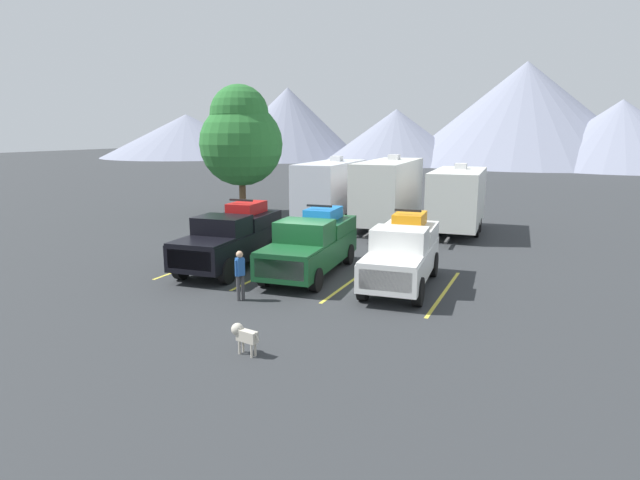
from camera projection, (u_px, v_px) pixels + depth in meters
ground_plane at (303, 280)px, 19.29m from camera, size 240.00×240.00×0.00m
pickup_truck_a at (232, 237)px, 20.92m from camera, size 2.55×5.91×2.63m
pickup_truck_b at (312, 243)px, 20.08m from camera, size 2.57×6.03×2.51m
pickup_truck_c at (403, 252)px, 18.40m from camera, size 2.41×5.47×2.60m
lot_stripe_a at (199, 263)px, 21.79m from camera, size 0.12×5.50×0.01m
lot_stripe_b at (270, 271)px, 20.46m from camera, size 0.12×5.50×0.01m
lot_stripe_c at (351, 281)px, 19.13m from camera, size 0.12×5.50×0.01m
lot_stripe_d at (444, 292)px, 17.80m from camera, size 0.12×5.50×0.01m
camper_trailer_a at (331, 189)px, 30.77m from camera, size 2.75×8.06×3.88m
camper_trailer_b at (389, 190)px, 29.64m from camera, size 2.90×8.96×4.02m
camper_trailer_c at (457, 197)px, 27.78m from camera, size 2.83×7.49×3.65m
person_a at (240, 272)px, 16.82m from camera, size 0.28×0.33×1.62m
dog at (243, 334)px, 12.82m from camera, size 0.84×0.35×0.75m
tree_a at (241, 137)px, 33.21m from camera, size 5.23×5.23×8.19m
mountain_ridge at (499, 121)px, 84.33m from camera, size 148.54×45.13×17.55m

